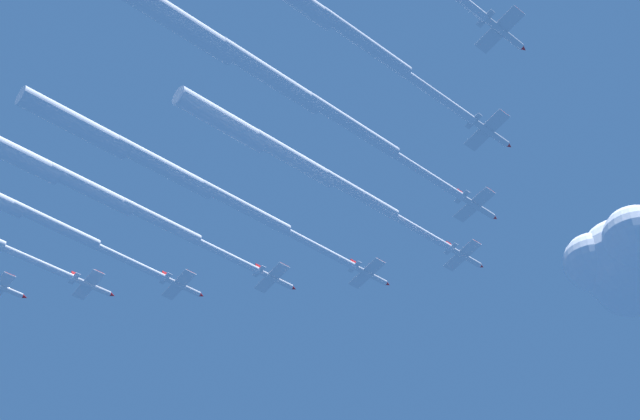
# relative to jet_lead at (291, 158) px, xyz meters

# --- Properties ---
(jet_lead) EXTENTS (55.36, 52.27, 4.22)m
(jet_lead) POSITION_rel_jet_lead_xyz_m (0.00, 0.00, 0.00)
(jet_lead) COLOR silver
(jet_port_inner) EXTENTS (60.74, 57.45, 4.16)m
(jet_port_inner) POSITION_rel_jet_lead_xyz_m (3.46, -22.37, -2.76)
(jet_port_inner) COLOR silver
(jet_starboard_inner) EXTENTS (60.83, 56.40, 4.14)m
(jet_starboard_inner) POSITION_rel_jet_lead_xyz_m (22.46, -0.81, -2.99)
(jet_starboard_inner) COLOR silver
(jet_port_mid) EXTENTS (53.31, 50.37, 4.18)m
(jet_port_mid) POSITION_rel_jet_lead_xyz_m (-1.46, -36.73, -2.23)
(jet_port_mid) COLOR silver
(cloud_puff) EXTENTS (31.43, 23.56, 21.44)m
(cloud_puff) POSITION_rel_jet_lead_xyz_m (-55.21, 66.28, 12.95)
(cloud_puff) COLOR white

